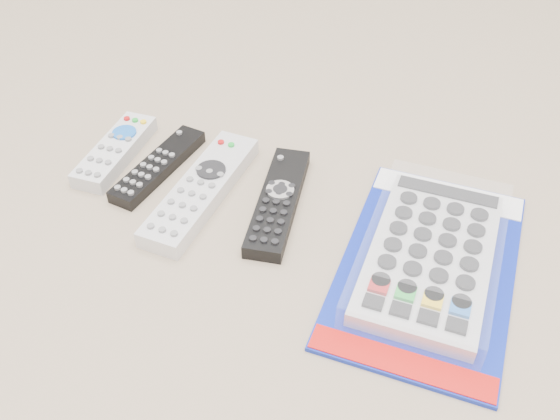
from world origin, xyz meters
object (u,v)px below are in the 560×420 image
(remote_small_grey, at_px, (115,151))
(remote_silver_dvd, at_px, (201,190))
(remote_large_black, at_px, (278,201))
(jumbo_remote_packaged, at_px, (431,255))
(remote_slim_black, at_px, (158,166))

(remote_small_grey, height_order, remote_silver_dvd, remote_silver_dvd)
(remote_large_black, bearing_deg, jumbo_remote_packaged, -18.26)
(remote_slim_black, bearing_deg, jumbo_remote_packaged, 0.78)
(remote_small_grey, relative_size, remote_silver_dvd, 0.70)
(remote_small_grey, xyz_separation_m, remote_silver_dvd, (0.15, -0.04, 0.00))
(remote_large_black, height_order, jumbo_remote_packaged, jumbo_remote_packaged)
(remote_silver_dvd, distance_m, jumbo_remote_packaged, 0.30)
(remote_silver_dvd, bearing_deg, remote_large_black, 11.47)
(remote_silver_dvd, height_order, remote_large_black, remote_silver_dvd)
(remote_small_grey, distance_m, remote_silver_dvd, 0.15)
(remote_slim_black, height_order, jumbo_remote_packaged, jumbo_remote_packaged)
(remote_slim_black, height_order, remote_large_black, remote_large_black)
(jumbo_remote_packaged, bearing_deg, remote_silver_dvd, 176.75)
(remote_slim_black, relative_size, jumbo_remote_packaged, 0.55)
(remote_small_grey, distance_m, remote_large_black, 0.25)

